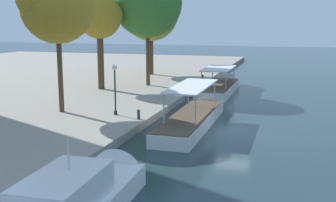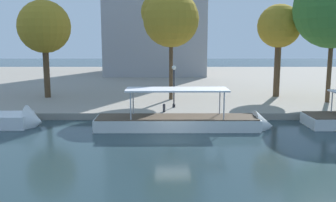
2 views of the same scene
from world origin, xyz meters
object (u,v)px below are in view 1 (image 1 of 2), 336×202
Objects in this scene: tour_boat_2 at (220,88)px; lamp_post at (115,83)px; tree_2 at (54,3)px; mooring_bollard_1 at (139,114)px; motor_yacht_0 at (81,201)px; tree_3 at (145,2)px; tree_4 at (149,14)px; tree_1 at (101,17)px; tour_boat_1 at (194,120)px; mooring_bollard_0 at (202,77)px.

lamp_post is (-17.40, 5.31, 2.77)m from tour_boat_2.
mooring_bollard_1 is at bearing -94.67° from tree_2.
tree_3 is at bearing 12.87° from motor_yacht_0.
motor_yacht_0 is 43.99m from tree_4.
tree_1 is at bearing 8.48° from tree_2.
tour_boat_1 is 20.62m from mooring_bollard_0.
mooring_bollard_0 is 24.31m from tree_2.
tree_2 reaches higher than tree_1.
tree_2 is at bearing 85.33° from mooring_bollard_1.
tour_boat_1 is (17.02, -0.68, -0.32)m from motor_yacht_0.
tree_3 is at bearing 134.10° from mooring_bollard_0.
tour_boat_1 is at bearing -177.38° from tour_boat_2.
mooring_bollard_0 is at bearing -42.84° from tree_1.
tour_boat_2 is at bearing -80.38° from tree_3.
tree_4 is at bearing 26.20° from tour_boat_1.
tree_4 is at bearing -2.13° from tree_1.
tree_2 reaches higher than motor_yacht_0.
tree_2 is at bearing -171.52° from tree_1.
tour_boat_1 is 4.40m from mooring_bollard_1.
mooring_bollard_0 is 21.58m from lamp_post.
tree_3 reaches higher than motor_yacht_0.
tree_3 is at bearing -163.13° from tree_4.
tree_4 is (41.63, 11.63, 8.18)m from motor_yacht_0.
tour_boat_1 is at bearing -82.73° from tree_2.
tree_4 is at bearing 17.59° from mooring_bollard_1.
tree_1 is (-9.74, 9.03, 7.40)m from mooring_bollard_0.
tree_1 is 12.09m from tree_2.
tour_boat_1 is at bearing -4.64° from motor_yacht_0.
mooring_bollard_1 is (-22.25, 0.07, -0.02)m from mooring_bollard_0.
tour_boat_1 is 18.57× the size of mooring_bollard_1.
tree_3 is at bearing 31.80° from tour_boat_1.
tree_4 is at bearing 13.41° from lamp_post.
tree_4 is (4.35, 8.51, 7.84)m from mooring_bollard_0.
motor_yacht_0 is 17.03m from tour_boat_1.
tree_1 reaches higher than motor_yacht_0.
tree_4 is (9.74, 2.95, -1.22)m from tree_3.
tree_4 is (24.61, 12.31, 8.50)m from tour_boat_1.
mooring_bollard_0 is at bearing -0.19° from mooring_bollard_1.
tree_2 is 16.39m from tree_3.
tree_2 reaches higher than mooring_bollard_1.
motor_yacht_0 reaches higher than tour_boat_1.
tree_3 is at bearing 18.00° from mooring_bollard_1.
tour_boat_1 reaches higher than tour_boat_2.
tree_1 is 5.82m from tree_3.
tour_boat_2 is at bearing -9.32° from mooring_bollard_1.
lamp_post is at bearing 16.70° from motor_yacht_0.
mooring_bollard_1 is 17.08m from tree_1.
tour_boat_1 is 18.44m from tree_1.
mooring_bollard_0 is (20.26, 3.80, 0.66)m from tour_boat_1.
lamp_post is at bearing 173.63° from mooring_bollard_0.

